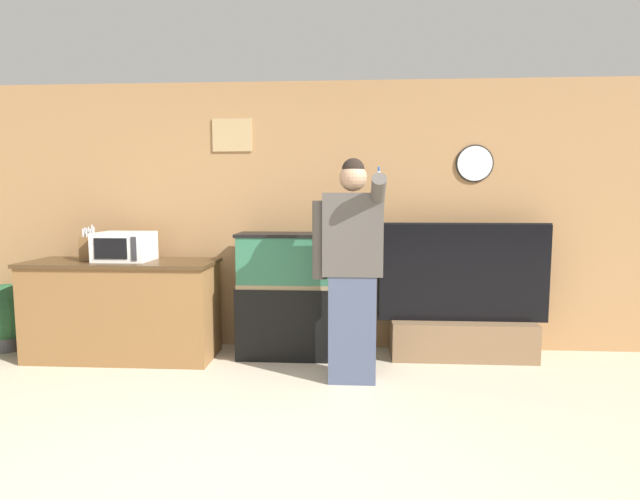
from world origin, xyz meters
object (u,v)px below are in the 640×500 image
(microwave, at_px, (125,246))
(tv_on_stand, at_px, (462,319))
(knife_block, at_px, (89,248))
(aquarium_on_stand, at_px, (290,295))
(potted_plant, at_px, (5,314))
(counter_island, at_px, (123,309))
(person_standing, at_px, (351,267))

(microwave, relative_size, tv_on_stand, 0.30)
(knife_block, bearing_deg, aquarium_on_stand, 3.66)
(aquarium_on_stand, bearing_deg, potted_plant, -179.89)
(aquarium_on_stand, distance_m, potted_plant, 2.81)
(counter_island, xyz_separation_m, microwave, (0.03, 0.02, 0.59))
(person_standing, bearing_deg, knife_block, 168.36)
(knife_block, height_order, person_standing, person_standing)
(knife_block, xyz_separation_m, tv_on_stand, (3.46, 0.16, -0.66))
(potted_plant, bearing_deg, knife_block, -6.92)
(microwave, height_order, aquarium_on_stand, microwave)
(microwave, bearing_deg, knife_block, -179.83)
(counter_island, xyz_separation_m, knife_block, (-0.31, 0.02, 0.57))
(counter_island, relative_size, person_standing, 0.96)
(potted_plant, bearing_deg, counter_island, -6.23)
(aquarium_on_stand, bearing_deg, tv_on_stand, 1.58)
(tv_on_stand, height_order, person_standing, person_standing)
(knife_block, distance_m, aquarium_on_stand, 1.92)
(knife_block, relative_size, aquarium_on_stand, 0.28)
(microwave, bearing_deg, counter_island, -137.42)
(tv_on_stand, bearing_deg, microwave, -177.02)
(knife_block, bearing_deg, potted_plant, 173.08)
(tv_on_stand, xyz_separation_m, person_standing, (-1.03, -0.66, 0.57))
(aquarium_on_stand, bearing_deg, counter_island, -174.75)
(knife_block, distance_m, person_standing, 2.48)
(counter_island, xyz_separation_m, tv_on_stand, (3.15, 0.19, -0.09))
(counter_island, xyz_separation_m, aquarium_on_stand, (1.55, 0.14, 0.13))
(aquarium_on_stand, relative_size, potted_plant, 1.77)
(counter_island, bearing_deg, potted_plant, 173.77)
(tv_on_stand, distance_m, potted_plant, 4.40)
(knife_block, relative_size, potted_plant, 0.50)
(counter_island, xyz_separation_m, person_standing, (2.11, -0.48, 0.48))
(microwave, relative_size, aquarium_on_stand, 0.41)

